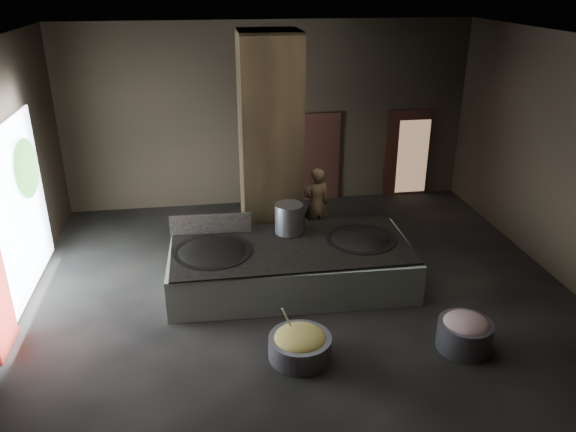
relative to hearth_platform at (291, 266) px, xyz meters
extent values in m
cube|color=black|center=(0.15, -0.18, -0.44)|extent=(10.00, 9.00, 0.10)
cube|color=black|center=(0.15, -0.18, 4.16)|extent=(10.00, 9.00, 0.10)
cube|color=black|center=(0.15, 4.37, 1.86)|extent=(10.00, 0.10, 4.50)
cube|color=black|center=(0.15, -4.73, 1.86)|extent=(10.00, 0.10, 4.50)
cube|color=black|center=(5.20, -0.18, 1.86)|extent=(0.10, 9.00, 4.50)
cube|color=black|center=(-0.15, 1.72, 1.86)|extent=(1.20, 1.20, 4.50)
cube|color=silver|center=(0.00, 0.00, 0.00)|extent=(4.55, 2.28, 0.78)
cube|color=black|center=(0.00, 0.00, 0.42)|extent=(4.39, 2.11, 0.03)
ellipsoid|color=black|center=(-1.45, -0.05, 0.36)|extent=(1.41, 1.41, 0.39)
cylinder|color=black|center=(-1.45, -0.05, 0.43)|extent=(1.44, 1.44, 0.05)
ellipsoid|color=black|center=(1.35, 0.05, 0.36)|extent=(1.32, 1.32, 0.37)
cylinder|color=black|center=(1.35, 0.05, 0.43)|extent=(1.35, 1.35, 0.05)
cylinder|color=#A7ABAF|center=(0.05, 0.55, 0.74)|extent=(0.55, 0.55, 0.59)
cube|color=black|center=(-1.45, 0.75, 0.64)|extent=(1.56, 0.10, 0.39)
imported|color=olive|center=(0.88, 1.96, 0.43)|extent=(0.64, 0.46, 1.63)
cylinder|color=slate|center=(-0.21, -2.22, -0.21)|extent=(1.22, 1.22, 0.36)
ellipsoid|color=#93AE54|center=(-0.21, -2.22, -0.04)|extent=(0.80, 0.80, 0.25)
cylinder|color=#A7ABAF|center=(-0.36, -2.07, 0.16)|extent=(0.28, 0.31, 0.69)
cylinder|color=slate|center=(2.39, -2.38, -0.16)|extent=(0.91, 0.91, 0.47)
ellipsoid|color=#A9656C|center=(2.39, -2.38, 0.06)|extent=(0.71, 0.71, 0.27)
cube|color=black|center=(1.35, 4.27, 0.71)|extent=(1.18, 0.08, 2.38)
cube|color=#8C6647|center=(1.19, 4.43, 0.66)|extent=(0.88, 0.04, 2.08)
cube|color=black|center=(3.75, 4.27, 0.71)|extent=(1.18, 0.08, 2.38)
cube|color=#8C6647|center=(3.91, 4.23, 0.66)|extent=(0.83, 0.04, 1.95)
cube|color=white|center=(-4.80, 0.02, 1.21)|extent=(0.04, 4.20, 3.10)
ellipsoid|color=#194714|center=(-4.70, 1.12, 1.81)|extent=(0.28, 1.10, 1.10)
camera|label=1|loc=(-1.48, -9.22, 5.07)|focal=35.00mm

